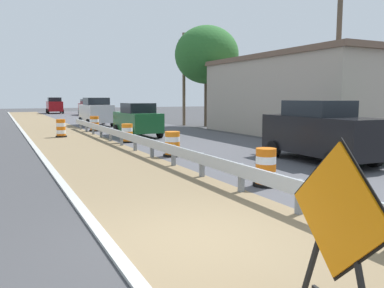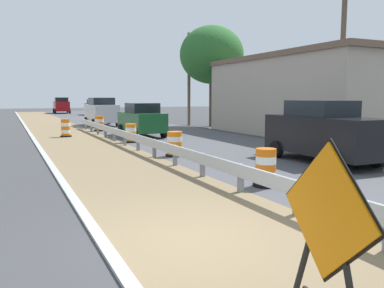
% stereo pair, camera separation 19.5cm
% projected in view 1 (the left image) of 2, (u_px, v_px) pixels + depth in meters
% --- Properties ---
extents(ground_plane, '(160.00, 160.00, 0.00)m').
position_uv_depth(ground_plane, '(194.00, 241.00, 6.35)').
color(ground_plane, '#3D3D3F').
extents(median_dirt_strip, '(3.89, 120.00, 0.01)m').
position_uv_depth(median_dirt_strip, '(233.00, 233.00, 6.67)').
color(median_dirt_strip, '#7F6B4C').
rests_on(median_dirt_strip, ground).
extents(curb_near_edge, '(0.20, 120.00, 0.11)m').
position_uv_depth(curb_near_edge, '(115.00, 255.00, 5.77)').
color(curb_near_edge, '#ADADA8').
rests_on(curb_near_edge, ground).
extents(guardrail_median, '(0.18, 45.30, 0.71)m').
position_uv_depth(guardrail_median, '(265.00, 179.00, 8.61)').
color(guardrail_median, '#ADB2B7').
rests_on(guardrail_median, ground).
extents(warning_sign_diamond, '(0.20, 1.54, 1.91)m').
position_uv_depth(warning_sign_diamond, '(337.00, 219.00, 4.11)').
color(warning_sign_diamond, black).
rests_on(warning_sign_diamond, ground).
extents(traffic_barrel_nearest, '(0.66, 0.66, 0.99)m').
position_uv_depth(traffic_barrel_nearest, '(266.00, 169.00, 10.18)').
color(traffic_barrel_nearest, orange).
rests_on(traffic_barrel_nearest, ground).
extents(traffic_barrel_close, '(0.73, 0.73, 0.97)m').
position_uv_depth(traffic_barrel_close, '(172.00, 145.00, 15.32)').
color(traffic_barrel_close, orange).
rests_on(traffic_barrel_close, ground).
extents(traffic_barrel_mid, '(0.69, 0.69, 0.95)m').
position_uv_depth(traffic_barrel_mid, '(127.00, 134.00, 19.92)').
color(traffic_barrel_mid, orange).
rests_on(traffic_barrel_mid, ground).
extents(traffic_barrel_far, '(0.64, 0.64, 1.04)m').
position_uv_depth(traffic_barrel_far, '(61.00, 129.00, 22.59)').
color(traffic_barrel_far, orange).
rests_on(traffic_barrel_far, ground).
extents(traffic_barrel_farther, '(0.74, 0.74, 1.02)m').
position_uv_depth(traffic_barrel_farther, '(95.00, 124.00, 26.54)').
color(traffic_barrel_farther, orange).
rests_on(traffic_barrel_farther, ground).
extents(car_lead_near_lane, '(1.98, 4.15, 1.96)m').
position_uv_depth(car_lead_near_lane, '(137.00, 120.00, 22.95)').
color(car_lead_near_lane, '#195128').
rests_on(car_lead_near_lane, ground).
extents(car_trailing_near_lane, '(2.15, 4.67, 2.02)m').
position_uv_depth(car_trailing_near_lane, '(89.00, 107.00, 50.21)').
color(car_trailing_near_lane, maroon).
rests_on(car_trailing_near_lane, ground).
extents(car_lead_far_lane, '(2.24, 4.49, 2.23)m').
position_uv_depth(car_lead_far_lane, '(54.00, 105.00, 55.22)').
color(car_lead_far_lane, maroon).
rests_on(car_lead_far_lane, ground).
extents(car_mid_far_lane, '(2.14, 4.75, 2.19)m').
position_uv_depth(car_mid_far_lane, '(320.00, 131.00, 13.92)').
color(car_mid_far_lane, black).
rests_on(car_mid_far_lane, ground).
extents(car_trailing_far_lane, '(2.12, 4.48, 2.25)m').
position_uv_depth(car_trailing_far_lane, '(96.00, 112.00, 31.46)').
color(car_trailing_far_lane, silver).
rests_on(car_trailing_far_lane, ground).
extents(roadside_shop_near, '(6.52, 12.99, 4.81)m').
position_uv_depth(roadside_shop_near, '(299.00, 95.00, 24.26)').
color(roadside_shop_near, '#AD9E8E').
rests_on(roadside_shop_near, ground).
extents(utility_pole_near, '(0.24, 1.80, 8.08)m').
position_uv_depth(utility_pole_near, '(338.00, 56.00, 18.36)').
color(utility_pole_near, brown).
rests_on(utility_pole_near, ground).
extents(utility_pole_mid, '(0.24, 1.80, 7.37)m').
position_uv_depth(utility_pole_mid, '(184.00, 78.00, 31.52)').
color(utility_pole_mid, brown).
rests_on(utility_pole_mid, ground).
extents(bush_roadside, '(2.94, 2.94, 1.42)m').
position_uv_depth(bush_roadside, '(365.00, 141.00, 14.42)').
color(bush_roadside, '#1E4C23').
rests_on(bush_roadside, ground).
extents(tree_roadside, '(4.93, 4.93, 7.75)m').
position_uv_depth(tree_roadside, '(207.00, 55.00, 30.26)').
color(tree_roadside, '#4C3D2D').
rests_on(tree_roadside, ground).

